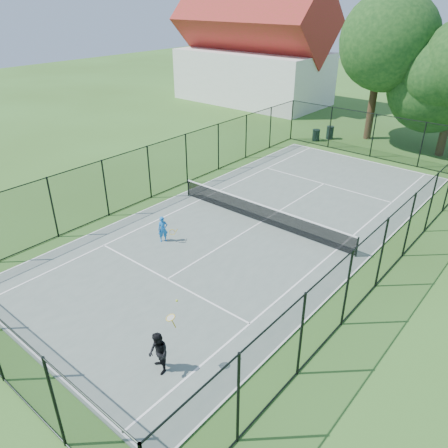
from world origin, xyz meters
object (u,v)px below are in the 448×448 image
Objects in this scene: trash_bin_left at (316,135)px; player_blue at (163,229)px; tennis_net at (262,213)px; player_black at (158,353)px; trash_bin_right at (330,133)px.

trash_bin_left is 0.71× the size of player_blue.
player_black is at bearing -71.41° from tennis_net.
tennis_net is 4.24× the size of player_black.
trash_bin_right is 0.82× the size of player_blue.
trash_bin_left is 1.25m from trash_bin_right.
trash_bin_left is at bearing 108.84° from player_black.
tennis_net is 14.71m from trash_bin_left.
player_black is (5.64, -5.43, 0.10)m from player_blue.
player_blue is at bearing -118.04° from tennis_net.
trash_bin_right is (-4.19, 15.00, -0.08)m from tennis_net.
trash_bin_right is 19.47m from player_blue.
trash_bin_right reaches higher than trash_bin_left.
trash_bin_right is at bearing 95.45° from player_blue.
tennis_net is 11.70× the size of trash_bin_left.
trash_bin_left is 0.87× the size of trash_bin_right.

